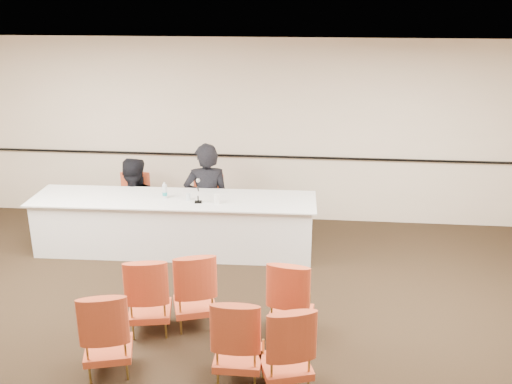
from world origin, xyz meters
TOP-DOWN VIEW (x-y plane):
  - floor at (0.00, 0.00)m, footprint 10.00×10.00m
  - ceiling at (0.00, 0.00)m, footprint 10.00×10.00m
  - wall_back at (0.00, 4.00)m, footprint 10.00×0.04m
  - wall_rail at (0.00, 3.96)m, footprint 9.80×0.04m
  - panel_table at (-0.98, 2.56)m, footprint 4.16×1.05m
  - panelist_main at (-0.60, 3.17)m, footprint 0.79×0.59m
  - panelist_main_chair at (-0.60, 3.17)m, footprint 0.51×0.51m
  - panelist_second at (-1.78, 3.14)m, footprint 0.98×0.84m
  - panelist_second_chair at (-1.78, 3.14)m, footprint 0.51×0.51m
  - papers at (-0.52, 2.54)m, footprint 0.36×0.32m
  - microphone at (-0.58, 2.41)m, footprint 0.15×0.24m
  - water_bottle at (-1.10, 2.55)m, footprint 0.08×0.08m
  - drinking_glass at (-0.74, 2.50)m, footprint 0.07×0.07m
  - coffee_cup at (-0.31, 2.41)m, footprint 0.11×0.11m
  - aud_chair_front_left at (-0.76, 0.43)m, footprint 0.59×0.59m
  - aud_chair_front_mid at (-0.29, 0.60)m, footprint 0.63×0.63m
  - aud_chair_front_right at (0.83, 0.51)m, footprint 0.57×0.57m
  - aud_chair_back_left at (-0.98, -0.33)m, footprint 0.61×0.61m
  - aud_chair_back_mid at (0.34, -0.33)m, footprint 0.50×0.50m
  - aud_chair_back_right at (0.81, -0.41)m, footprint 0.63×0.63m

SIDE VIEW (x-z plane):
  - floor at x=0.00m, z-range 0.00..0.00m
  - panelist_second at x=-1.78m, z-range -0.51..1.25m
  - panel_table at x=-0.98m, z-range 0.00..0.83m
  - panelist_main_chair at x=-0.60m, z-range 0.00..0.95m
  - panelist_second_chair at x=-1.78m, z-range 0.00..0.95m
  - aud_chair_front_left at x=-0.76m, z-range 0.00..0.95m
  - aud_chair_front_mid at x=-0.29m, z-range 0.00..0.95m
  - aud_chair_front_right at x=0.83m, z-range 0.00..0.95m
  - aud_chair_back_left at x=-0.98m, z-range 0.00..0.95m
  - aud_chair_back_mid at x=0.34m, z-range 0.00..0.95m
  - aud_chair_back_right at x=0.81m, z-range 0.00..0.95m
  - panelist_main at x=-0.60m, z-range -0.46..1.51m
  - papers at x=-0.52m, z-range 0.83..0.83m
  - drinking_glass at x=-0.74m, z-range 0.83..0.93m
  - coffee_cup at x=-0.31m, z-range 0.83..0.97m
  - water_bottle at x=-1.10m, z-range 0.83..1.07m
  - microphone at x=-0.58m, z-range 0.83..1.14m
  - wall_rail at x=0.00m, z-range 1.09..1.11m
  - wall_back at x=0.00m, z-range 0.00..3.00m
  - ceiling at x=0.00m, z-range 3.00..3.00m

